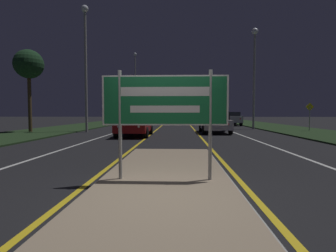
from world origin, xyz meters
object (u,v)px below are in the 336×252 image
streetlight_right_near (254,63)px  car_receding_0 (215,122)px  car_approaching_2 (142,116)px  car_receding_1 (231,118)px  streetlight_left_far (135,80)px  car_approaching_1 (154,118)px  car_approaching_0 (135,124)px  warning_sign (310,114)px  streetlight_left_near (86,52)px  car_receding_2 (213,117)px  highway_sign (165,104)px

streetlight_right_near → car_receding_0: 7.61m
car_approaching_2 → car_receding_1: bearing=-52.6°
streetlight_left_far → car_approaching_1: bearing=-67.9°
car_approaching_2 → car_approaching_0: bearing=-82.8°
streetlight_left_far → car_receding_0: size_ratio=2.47×
streetlight_right_near → car_approaching_0: size_ratio=2.08×
streetlight_left_far → car_approaching_2: 7.63m
car_receding_0 → car_approaching_2: 28.25m
car_approaching_0 → warning_sign: size_ratio=1.99×
streetlight_right_near → car_receding_0: bearing=-131.9°
streetlight_left_near → warning_sign: (16.31, 1.19, -4.37)m
streetlight_left_near → car_receding_0: (9.14, -0.24, -4.97)m
streetlight_left_far → car_approaching_1: 11.24m
car_receding_2 → car_approaching_0: size_ratio=1.09×
streetlight_right_near → car_receding_2: (-1.07, 18.76, -4.87)m
highway_sign → car_receding_2: (5.58, 36.27, -0.82)m
streetlight_left_near → highway_sign: bearing=-64.6°
highway_sign → car_receding_0: 13.50m
streetlight_left_near → car_receding_2: bearing=62.4°
car_receding_2 → highway_sign: bearing=-98.7°
streetlight_left_far → warning_sign: streetlight_left_far is taller
streetlight_right_near → car_receding_2: bearing=93.3°
car_receding_0 → car_approaching_0: (-5.13, -2.68, -0.01)m
streetlight_right_near → car_approaching_2: size_ratio=1.83×
streetlight_left_near → warning_sign: bearing=4.2°
car_receding_0 → car_receding_2: bearing=83.1°
car_approaching_2 → streetlight_left_near: bearing=-90.6°
streetlight_left_far → streetlight_right_near: bearing=-52.9°
streetlight_right_near → car_approaching_1: streetlight_right_near is taller
streetlight_left_far → car_receding_2: size_ratio=2.35×
car_approaching_0 → car_approaching_1: car_approaching_1 is taller
car_receding_1 → streetlight_left_far: bearing=139.6°
car_receding_0 → car_approaching_2: size_ratio=0.91×
streetlight_left_near → streetlight_right_near: bearing=17.4°
streetlight_left_near → car_approaching_0: size_ratio=2.19×
highway_sign → car_approaching_1: highway_sign is taller
highway_sign → car_approaching_2: size_ratio=0.53×
streetlight_left_near → car_approaching_1: (3.71, 12.18, -4.90)m
car_approaching_0 → streetlight_left_far: bearing=99.4°
streetlight_left_near → car_receding_2: streetlight_left_near is taller
car_approaching_0 → streetlight_left_near: bearing=143.9°
car_approaching_1 → streetlight_left_near: bearing=-106.9°
car_approaching_1 → car_approaching_2: size_ratio=0.92×
streetlight_right_near → car_receding_1: bearing=95.4°
streetlight_left_near → car_approaching_1: 13.64m
streetlight_left_far → car_receding_1: 17.16m
car_approaching_0 → car_approaching_2: 29.74m
streetlight_right_near → warning_sign: bearing=-41.3°
streetlight_left_near → car_receding_2: size_ratio=2.02×
highway_sign → streetlight_left_near: (-6.36, 13.43, 4.10)m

